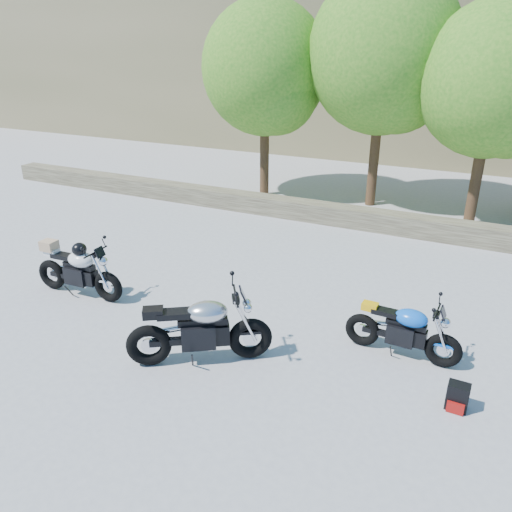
{
  "coord_description": "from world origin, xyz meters",
  "views": [
    {
      "loc": [
        3.95,
        -6.79,
        4.45
      ],
      "look_at": [
        0.2,
        1.0,
        0.75
      ],
      "focal_mm": 35.0,
      "sensor_mm": 36.0,
      "label": 1
    }
  ],
  "objects_px": {
    "silver_bike": "(201,330)",
    "backpack": "(457,397)",
    "white_bike": "(77,269)",
    "blue_bike": "(403,331)"
  },
  "relations": [
    {
      "from": "white_bike",
      "to": "backpack",
      "type": "bearing_deg",
      "value": -5.14
    },
    {
      "from": "blue_bike",
      "to": "backpack",
      "type": "distance_m",
      "value": 1.31
    },
    {
      "from": "backpack",
      "to": "white_bike",
      "type": "bearing_deg",
      "value": 178.96
    },
    {
      "from": "blue_bike",
      "to": "silver_bike",
      "type": "bearing_deg",
      "value": -148.99
    },
    {
      "from": "silver_bike",
      "to": "backpack",
      "type": "height_order",
      "value": "silver_bike"
    },
    {
      "from": "silver_bike",
      "to": "blue_bike",
      "type": "xyz_separation_m",
      "value": [
        2.69,
        1.46,
        -0.1
      ]
    },
    {
      "from": "silver_bike",
      "to": "blue_bike",
      "type": "relative_size",
      "value": 1.08
    },
    {
      "from": "silver_bike",
      "to": "white_bike",
      "type": "bearing_deg",
      "value": 132.24
    },
    {
      "from": "blue_bike",
      "to": "backpack",
      "type": "relative_size",
      "value": 4.71
    },
    {
      "from": "blue_bike",
      "to": "backpack",
      "type": "xyz_separation_m",
      "value": [
        0.9,
        -0.93,
        -0.25
      ]
    }
  ]
}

